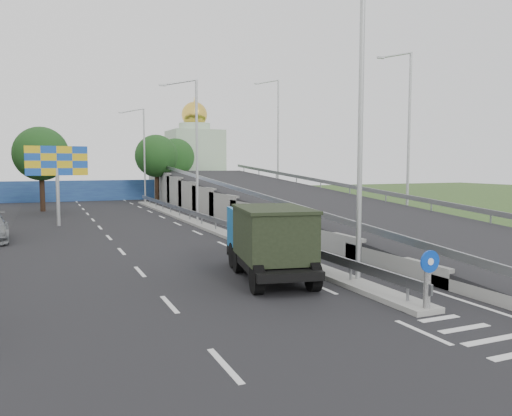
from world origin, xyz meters
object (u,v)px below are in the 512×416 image
lamp_post_near (356,119)px  lamp_post_far (143,150)px  sign_bollard (428,279)px  dump_truck (268,238)px  church (195,157)px  billboard (57,165)px  lamp_post_mid (194,142)px

lamp_post_near → lamp_post_far: same height
sign_bollard → lamp_post_near: size_ratio=0.17×
dump_truck → lamp_post_far: bearing=97.3°
lamp_post_near → church: size_ratio=0.73×
dump_truck → billboard: bearing=119.9°
church → lamp_post_far: bearing=-125.2°
lamp_post_mid → sign_bollard: bearing=-90.3°
sign_bollard → lamp_post_near: (0.11, 3.83, 4.77)m
billboard → church: bearing=59.3°
sign_bollard → lamp_post_far: 44.08m
sign_bollard → lamp_post_near: 6.12m
lamp_post_mid → church: church is taller
sign_bollard → church: size_ratio=0.12×
lamp_post_far → billboard: bearing=-116.8°
dump_truck → lamp_post_near: bearing=-34.4°
billboard → dump_truck: size_ratio=0.85×
sign_bollard → lamp_post_mid: lamp_post_mid is taller
lamp_post_mid → dump_truck: (-2.28, -17.71, -4.30)m
sign_bollard → dump_truck: size_ratio=0.26×
sign_bollard → church: bearing=80.2°
lamp_post_mid → dump_truck: size_ratio=1.56×
lamp_post_far → dump_truck: size_ratio=1.56×
lamp_post_far → lamp_post_near: bearing=-90.0°
lamp_post_near → dump_truck: (-2.28, 2.29, -4.30)m
lamp_post_mid → lamp_post_far: same height
lamp_post_near → lamp_post_far: 40.00m
lamp_post_far → church: size_ratio=0.73×
lamp_post_near → lamp_post_mid: bearing=90.0°
lamp_post_mid → lamp_post_far: (0.00, 20.00, 0.00)m
billboard → dump_truck: bearing=-70.9°
lamp_post_mid → church: bearing=73.8°
lamp_post_far → church: bearing=54.8°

